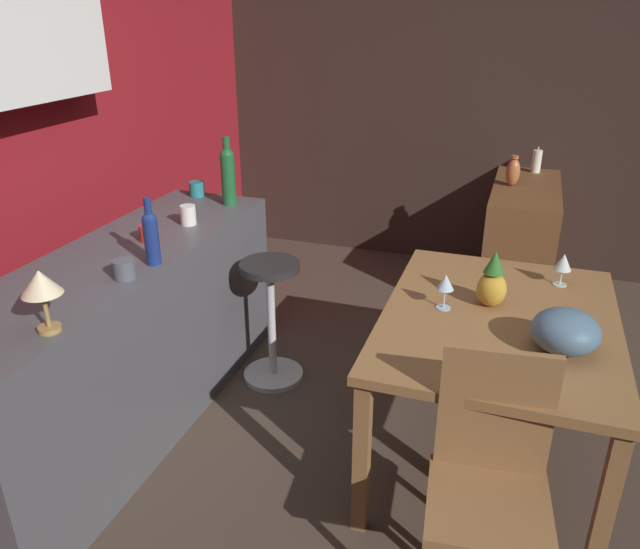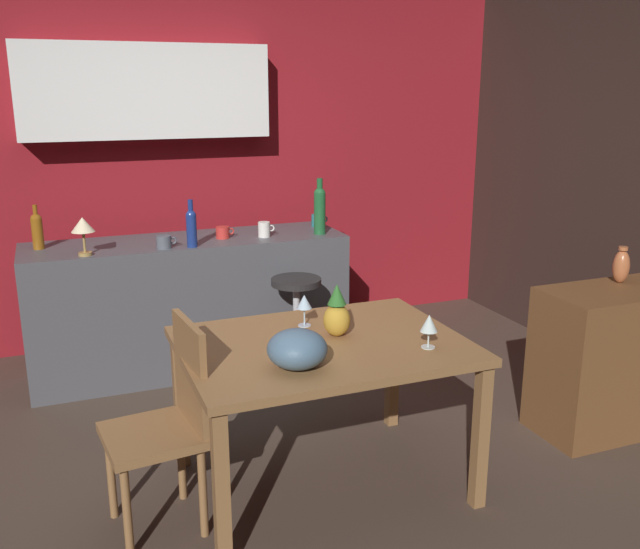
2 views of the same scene
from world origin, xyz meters
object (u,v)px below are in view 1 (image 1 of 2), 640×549
(wine_glass_left, at_px, (563,263))
(pillar_candle_tall, at_px, (537,161))
(bar_stool, at_px, (271,318))
(wine_bottle_cobalt, at_px, (151,235))
(wine_bottle_green, at_px, (228,173))
(counter_lamp, at_px, (41,286))
(fruit_bowl, at_px, (566,331))
(cup_teal, at_px, (197,189))
(cup_white, at_px, (188,215))
(vase_copper, at_px, (513,172))
(chair_near_window, at_px, (490,478))
(cup_red, at_px, (149,233))
(wine_glass_right, at_px, (445,283))
(dining_table, at_px, (498,333))
(pineapple_centerpiece, at_px, (492,283))
(cup_slate, at_px, (124,269))
(sideboard_cabinet, at_px, (519,242))

(wine_glass_left, xyz_separation_m, pillar_candle_tall, (1.84, 0.15, 0.05))
(bar_stool, relative_size, wine_bottle_cobalt, 2.33)
(wine_bottle_green, height_order, counter_lamp, wine_bottle_green)
(fruit_bowl, distance_m, cup_teal, 2.25)
(cup_white, xyz_separation_m, vase_copper, (1.60, -1.54, -0.03))
(chair_near_window, distance_m, cup_red, 1.89)
(bar_stool, xyz_separation_m, counter_lamp, (-1.24, 0.30, 0.70))
(bar_stool, xyz_separation_m, wine_glass_right, (-0.29, -0.95, 0.48))
(bar_stool, xyz_separation_m, vase_copper, (1.52, -1.13, 0.54))
(dining_table, distance_m, wine_glass_right, 0.31)
(wine_glass_right, distance_m, cup_red, 1.43)
(pineapple_centerpiece, bearing_deg, pillar_candle_tall, -3.74)
(pineapple_centerpiece, bearing_deg, wine_glass_right, 116.41)
(dining_table, bearing_deg, cup_slate, 107.30)
(dining_table, bearing_deg, sideboard_cabinet, -1.47)
(wine_glass_left, xyz_separation_m, cup_red, (-0.47, 1.91, 0.09))
(wine_bottle_cobalt, relative_size, wine_bottle_green, 0.79)
(chair_near_window, height_order, cup_teal, cup_teal)
(pillar_candle_tall, distance_m, vase_copper, 0.46)
(wine_bottle_cobalt, bearing_deg, cup_red, 37.01)
(chair_near_window, bearing_deg, wine_glass_right, 21.12)
(sideboard_cabinet, height_order, cup_slate, cup_slate)
(pineapple_centerpiece, relative_size, vase_copper, 1.23)
(sideboard_cabinet, distance_m, cup_white, 2.38)
(cup_teal, distance_m, pillar_candle_tall, 2.47)
(dining_table, height_order, sideboard_cabinet, sideboard_cabinet)
(cup_red, xyz_separation_m, counter_lamp, (-0.89, -0.18, 0.14))
(chair_near_window, height_order, wine_bottle_green, wine_bottle_green)
(pineapple_centerpiece, relative_size, pillar_candle_tall, 1.36)
(dining_table, relative_size, wine_glass_right, 8.15)
(wine_glass_right, xyz_separation_m, wine_bottle_cobalt, (-0.30, 1.24, 0.18))
(fruit_bowl, bearing_deg, chair_near_window, 158.91)
(pineapple_centerpiece, bearing_deg, sideboard_cabinet, -3.22)
(cup_teal, height_order, vase_copper, vase_copper)
(cup_slate, bearing_deg, wine_bottle_cobalt, -9.87)
(fruit_bowl, bearing_deg, wine_glass_left, -0.05)
(cup_white, bearing_deg, wine_bottle_green, -6.39)
(wine_glass_left, distance_m, pillar_candle_tall, 1.84)
(wine_bottle_cobalt, distance_m, counter_lamp, 0.65)
(pineapple_centerpiece, bearing_deg, chair_near_window, -173.50)
(wine_bottle_green, height_order, cup_white, wine_bottle_green)
(cup_red, bearing_deg, cup_white, -12.90)
(wine_bottle_cobalt, xyz_separation_m, cup_white, (0.51, 0.12, -0.08))
(pillar_candle_tall, bearing_deg, dining_table, 177.72)
(cup_teal, bearing_deg, wine_bottle_cobalt, -161.18)
(wine_glass_left, distance_m, fruit_bowl, 0.63)
(sideboard_cabinet, height_order, vase_copper, vase_copper)
(sideboard_cabinet, bearing_deg, cup_red, 138.10)
(bar_stool, relative_size, wine_bottle_green, 1.84)
(sideboard_cabinet, distance_m, wine_glass_right, 1.93)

